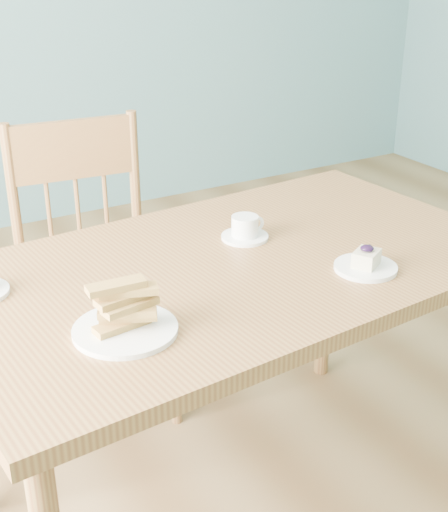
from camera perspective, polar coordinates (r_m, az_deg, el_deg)
The scene contains 6 objects.
room at distance 1.86m, azimuth 12.60°, elevation 18.18°, with size 5.01×5.01×2.71m.
dining_table at distance 1.84m, azimuth 0.77°, elevation -2.60°, with size 1.51×0.94×0.78m.
dining_chair at distance 2.40m, azimuth -10.43°, elevation -1.27°, with size 0.50×0.48×1.00m.
cheesecake_plate_near at distance 1.78m, azimuth 11.28°, elevation -0.60°, with size 0.16×0.16×0.07m.
coffee_cup at distance 1.92m, azimuth 1.72°, elevation 2.17°, with size 0.13×0.13×0.06m.
biscotti_plate at distance 1.49m, azimuth -7.98°, elevation -4.77°, with size 0.22×0.22×0.12m.
Camera 1 is at (-1.24, -1.37, 1.54)m, focal length 50.00 mm.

